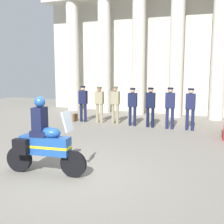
# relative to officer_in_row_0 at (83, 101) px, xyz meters

# --- Properties ---
(ground_plane) EXTENTS (28.00, 28.00, 0.00)m
(ground_plane) POSITION_rel_officer_in_row_0_xyz_m (2.92, -6.36, -0.99)
(ground_plane) COLOR gray
(colonnade_backdrop) EXTENTS (13.71, 1.55, 7.16)m
(colonnade_backdrop) POSITION_rel_officer_in_row_0_xyz_m (2.69, 3.61, 2.77)
(colonnade_backdrop) COLOR beige
(colonnade_backdrop) RESTS_ON ground_plane
(officer_in_row_0) EXTENTS (0.40, 0.25, 1.69)m
(officer_in_row_0) POSITION_rel_officer_in_row_0_xyz_m (0.00, 0.00, 0.00)
(officer_in_row_0) COLOR #141938
(officer_in_row_0) RESTS_ON ground_plane
(officer_in_row_1) EXTENTS (0.40, 0.25, 1.67)m
(officer_in_row_1) POSITION_rel_officer_in_row_0_xyz_m (0.83, 0.05, -0.01)
(officer_in_row_1) COLOR gray
(officer_in_row_1) RESTS_ON ground_plane
(officer_in_row_2) EXTENTS (0.40, 0.25, 1.69)m
(officer_in_row_2) POSITION_rel_officer_in_row_0_xyz_m (1.59, 0.12, 0.01)
(officer_in_row_2) COLOR gray
(officer_in_row_2) RESTS_ON ground_plane
(officer_in_row_3) EXTENTS (0.40, 0.25, 1.66)m
(officer_in_row_3) POSITION_rel_officer_in_row_0_xyz_m (2.47, -0.02, -0.01)
(officer_in_row_3) COLOR #141938
(officer_in_row_3) RESTS_ON ground_plane
(officer_in_row_4) EXTENTS (0.40, 0.25, 1.71)m
(officer_in_row_4) POSITION_rel_officer_in_row_0_xyz_m (3.28, -0.02, 0.01)
(officer_in_row_4) COLOR black
(officer_in_row_4) RESTS_ON ground_plane
(officer_in_row_5) EXTENTS (0.40, 0.25, 1.73)m
(officer_in_row_5) POSITION_rel_officer_in_row_0_xyz_m (4.12, -0.03, 0.03)
(officer_in_row_5) COLOR #191E42
(officer_in_row_5) RESTS_ON ground_plane
(officer_in_row_6) EXTENTS (0.40, 0.25, 1.72)m
(officer_in_row_6) POSITION_rel_officer_in_row_0_xyz_m (4.95, 0.01, 0.02)
(officer_in_row_6) COLOR #191E42
(officer_in_row_6) RESTS_ON ground_plane
(motorcycle_with_rider) EXTENTS (2.09, 0.74, 1.90)m
(motorcycle_with_rider) POSITION_rel_officer_in_row_0_xyz_m (2.46, -6.49, -0.20)
(motorcycle_with_rider) COLOR black
(motorcycle_with_rider) RESTS_ON ground_plane
(briefcase_on_ground) EXTENTS (0.10, 0.32, 0.36)m
(briefcase_on_ground) POSITION_rel_officer_in_row_0_xyz_m (-0.40, -0.08, -0.81)
(briefcase_on_ground) COLOR brown
(briefcase_on_ground) RESTS_ON ground_plane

